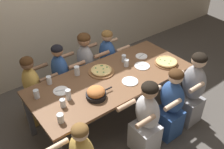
{
  "coord_description": "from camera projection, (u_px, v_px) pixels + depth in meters",
  "views": [
    {
      "loc": [
        -1.76,
        -2.26,
        2.86
      ],
      "look_at": [
        0.0,
        0.0,
        0.85
      ],
      "focal_mm": 40.0,
      "sensor_mm": 36.0,
      "label": 1
    }
  ],
  "objects": [
    {
      "name": "ground_plane",
      "position": [
        112.0,
        118.0,
        3.99
      ],
      "size": [
        18.0,
        18.0,
        0.0
      ],
      "primitive_type": "plane",
      "color": "#514C47",
      "rests_on": "ground"
    },
    {
      "name": "diner_near_center",
      "position": [
        146.0,
        121.0,
        3.21
      ],
      "size": [
        0.51,
        0.4,
        1.14
      ],
      "rotation": [
        0.0,
        0.0,
        1.57
      ],
      "color": "silver",
      "rests_on": "ground"
    },
    {
      "name": "pizza_board_main",
      "position": [
        101.0,
        71.0,
        3.62
      ],
      "size": [
        0.38,
        0.38,
        0.05
      ],
      "color": "brown",
      "rests_on": "dining_table"
    },
    {
      "name": "drinking_glass_e",
      "position": [
        61.0,
        118.0,
        2.8
      ],
      "size": [
        0.08,
        0.08,
        0.11
      ],
      "color": "silver",
      "rests_on": "dining_table"
    },
    {
      "name": "empty_plate_c",
      "position": [
        130.0,
        81.0,
        3.45
      ],
      "size": [
        0.23,
        0.23,
        0.02
      ],
      "color": "white",
      "rests_on": "dining_table"
    },
    {
      "name": "diner_far_left",
      "position": [
        34.0,
        92.0,
        3.72
      ],
      "size": [
        0.51,
        0.4,
        1.12
      ],
      "rotation": [
        0.0,
        0.0,
        -1.57
      ],
      "color": "gold",
      "rests_on": "ground"
    },
    {
      "name": "diner_near_right",
      "position": [
        192.0,
        91.0,
        3.65
      ],
      "size": [
        0.51,
        0.4,
        1.2
      ],
      "rotation": [
        0.0,
        0.0,
        1.57
      ],
      "color": "#99999E",
      "rests_on": "ground"
    },
    {
      "name": "drinking_glass_f",
      "position": [
        126.0,
        63.0,
        3.75
      ],
      "size": [
        0.07,
        0.07,
        0.11
      ],
      "color": "silver",
      "rests_on": "dining_table"
    },
    {
      "name": "empty_plate_a",
      "position": [
        141.0,
        56.0,
        4.0
      ],
      "size": [
        0.19,
        0.19,
        0.02
      ],
      "color": "white",
      "rests_on": "dining_table"
    },
    {
      "name": "empty_plate_d",
      "position": [
        142.0,
        66.0,
        3.76
      ],
      "size": [
        0.23,
        0.23,
        0.02
      ],
      "color": "white",
      "rests_on": "dining_table"
    },
    {
      "name": "drinking_glass_b",
      "position": [
        77.0,
        71.0,
        3.55
      ],
      "size": [
        0.08,
        0.08,
        0.14
      ],
      "color": "silver",
      "rests_on": "dining_table"
    },
    {
      "name": "skillet_bowl",
      "position": [
        96.0,
        93.0,
        3.14
      ],
      "size": [
        0.38,
        0.26,
        0.15
      ],
      "color": "black",
      "rests_on": "dining_table"
    },
    {
      "name": "diner_far_midleft",
      "position": [
        62.0,
        80.0,
        3.95
      ],
      "size": [
        0.51,
        0.4,
        1.15
      ],
      "rotation": [
        0.0,
        0.0,
        -1.57
      ],
      "color": "#2D5193",
      "rests_on": "ground"
    },
    {
      "name": "cocktail_glass_blue",
      "position": [
        63.0,
        103.0,
        3.01
      ],
      "size": [
        0.07,
        0.07,
        0.14
      ],
      "color": "silver",
      "rests_on": "dining_table"
    },
    {
      "name": "dining_table",
      "position": [
        112.0,
        82.0,
        3.57
      ],
      "size": [
        2.37,
        1.03,
        0.8
      ],
      "color": "brown",
      "rests_on": "ground"
    },
    {
      "name": "diner_far_midright",
      "position": [
        108.0,
        62.0,
        4.41
      ],
      "size": [
        0.51,
        0.4,
        1.12
      ],
      "rotation": [
        0.0,
        0.0,
        -1.57
      ],
      "color": "#2D5193",
      "rests_on": "ground"
    },
    {
      "name": "diner_far_center",
      "position": [
        86.0,
        68.0,
        4.16
      ],
      "size": [
        0.51,
        0.4,
        1.2
      ],
      "rotation": [
        0.0,
        0.0,
        -1.57
      ],
      "color": "#99999E",
      "rests_on": "ground"
    },
    {
      "name": "drinking_glass_d",
      "position": [
        37.0,
        94.0,
        3.14
      ],
      "size": [
        0.07,
        0.07,
        0.12
      ],
      "color": "silver",
      "rests_on": "dining_table"
    },
    {
      "name": "empty_plate_b",
      "position": [
        61.0,
        91.0,
        3.28
      ],
      "size": [
        0.2,
        0.2,
        0.02
      ],
      "color": "white",
      "rests_on": "dining_table"
    },
    {
      "name": "drinking_glass_c",
      "position": [
        68.0,
        95.0,
        3.11
      ],
      "size": [
        0.07,
        0.07,
        0.14
      ],
      "color": "silver",
      "rests_on": "dining_table"
    },
    {
      "name": "drinking_glass_a",
      "position": [
        124.0,
        59.0,
        3.85
      ],
      "size": [
        0.07,
        0.07,
        0.11
      ],
      "color": "silver",
      "rests_on": "dining_table"
    },
    {
      "name": "diner_near_midright",
      "position": [
        170.0,
        107.0,
        3.45
      ],
      "size": [
        0.51,
        0.4,
        1.13
      ],
      "rotation": [
        0.0,
        0.0,
        1.57
      ],
      "color": "#2D5193",
      "rests_on": "ground"
    },
    {
      "name": "drinking_glass_g",
      "position": [
        49.0,
        80.0,
        3.38
      ],
      "size": [
        0.07,
        0.07,
        0.12
      ],
      "color": "silver",
      "rests_on": "dining_table"
    },
    {
      "name": "pizza_board_second",
      "position": [
        166.0,
        62.0,
        3.81
      ],
      "size": [
        0.36,
        0.36,
        0.06
      ],
      "color": "brown",
      "rests_on": "dining_table"
    }
  ]
}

